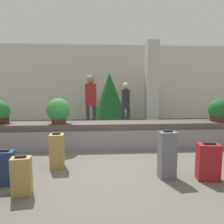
# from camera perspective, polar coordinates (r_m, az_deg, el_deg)

# --- Properties ---
(ground_plane) EXTENTS (18.00, 18.00, 0.00)m
(ground_plane) POSITION_cam_1_polar(r_m,az_deg,el_deg) (4.05, 1.48, -14.35)
(ground_plane) COLOR #59544C
(back_wall) EXTENTS (18.00, 0.06, 3.20)m
(back_wall) POSITION_cam_1_polar(r_m,az_deg,el_deg) (9.56, -1.87, 7.67)
(back_wall) COLOR beige
(back_wall) RESTS_ON ground_plane
(carousel) EXTENTS (7.35, 0.77, 0.59)m
(carousel) POSITION_cam_1_polar(r_m,az_deg,el_deg) (5.34, 0.00, -5.97)
(carousel) COLOR gray
(carousel) RESTS_ON ground_plane
(pillar) EXTENTS (0.47, 0.47, 3.20)m
(pillar) POSITION_cam_1_polar(r_m,az_deg,el_deg) (8.81, 10.33, 7.63)
(pillar) COLOR beige
(pillar) RESTS_ON ground_plane
(suitcase_0) EXTENTS (0.36, 0.28, 0.60)m
(suitcase_0) POSITION_cam_1_polar(r_m,az_deg,el_deg) (3.80, 23.81, -11.82)
(suitcase_0) COLOR maroon
(suitcase_0) RESTS_ON ground_plane
(suitcase_1) EXTENTS (0.28, 0.21, 0.78)m
(suitcase_1) POSITION_cam_1_polar(r_m,az_deg,el_deg) (3.64, 14.22, -10.78)
(suitcase_1) COLOR slate
(suitcase_1) RESTS_ON ground_plane
(suitcase_2) EXTENTS (0.30, 0.20, 0.54)m
(suitcase_2) POSITION_cam_1_polar(r_m,az_deg,el_deg) (3.70, -26.38, -12.95)
(suitcase_2) COLOR navy
(suitcase_2) RESTS_ON ground_plane
(suitcase_4) EXTENTS (0.27, 0.20, 0.55)m
(suitcase_4) POSITION_cam_1_polar(r_m,az_deg,el_deg) (3.29, -22.55, -15.17)
(suitcase_4) COLOR #A3843D
(suitcase_4) RESTS_ON ground_plane
(suitcase_5) EXTENTS (0.26, 0.23, 0.64)m
(suitcase_5) POSITION_cam_1_polar(r_m,az_deg,el_deg) (4.08, -14.18, -9.83)
(suitcase_5) COLOR #A3843D
(suitcase_5) RESTS_ON ground_plane
(potted_plant_0) EXTENTS (0.54, 0.54, 0.59)m
(potted_plant_0) POSITION_cam_1_polar(r_m,az_deg,el_deg) (5.21, -13.83, 0.29)
(potted_plant_0) COLOR #4C2319
(potted_plant_0) RESTS_ON carousel
(potted_plant_1) EXTENTS (0.54, 0.54, 0.56)m
(potted_plant_1) POSITION_cam_1_polar(r_m,az_deg,el_deg) (6.06, 26.21, 0.29)
(potted_plant_1) COLOR #4C2319
(potted_plant_1) RESTS_ON carousel
(traveler_0) EXTENTS (0.31, 0.34, 1.57)m
(traveler_0) POSITION_cam_1_polar(r_m,az_deg,el_deg) (7.01, 3.57, 2.41)
(traveler_0) COLOR #282833
(traveler_0) RESTS_ON ground_plane
(traveler_1) EXTENTS (0.34, 0.25, 1.78)m
(traveler_1) POSITION_cam_1_polar(r_m,az_deg,el_deg) (6.73, -5.55, 3.55)
(traveler_1) COLOR #282833
(traveler_1) RESTS_ON ground_plane
(decorated_tree) EXTENTS (1.37, 1.37, 1.95)m
(decorated_tree) POSITION_cam_1_polar(r_m,az_deg,el_deg) (8.20, -0.67, 4.04)
(decorated_tree) COLOR #4C331E
(decorated_tree) RESTS_ON ground_plane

